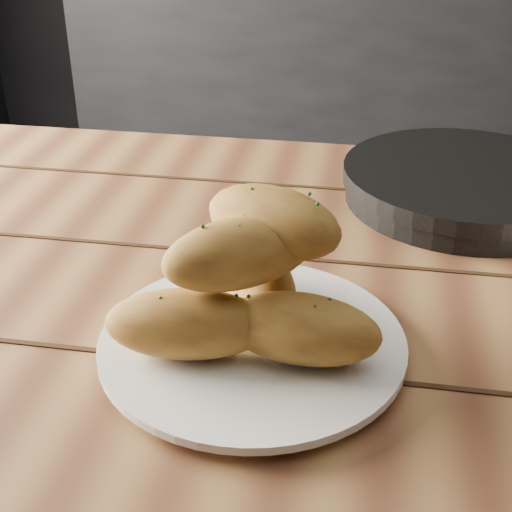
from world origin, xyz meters
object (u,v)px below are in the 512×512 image
(plate, at_px, (252,345))
(table, at_px, (271,381))
(skillet, at_px, (467,184))
(bread_rolls, at_px, (251,282))

(plate, bearing_deg, table, 85.49)
(table, xyz_separation_m, skillet, (0.21, 0.29, 0.12))
(plate, distance_m, bread_rolls, 0.06)
(table, bearing_deg, bread_rolls, -95.71)
(table, distance_m, bread_rolls, 0.19)
(plate, bearing_deg, bread_rolls, 117.07)
(table, height_order, plate, plate)
(table, height_order, bread_rolls, bread_rolls)
(table, relative_size, bread_rolls, 6.16)
(bread_rolls, xyz_separation_m, skillet, (0.22, 0.37, -0.05))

